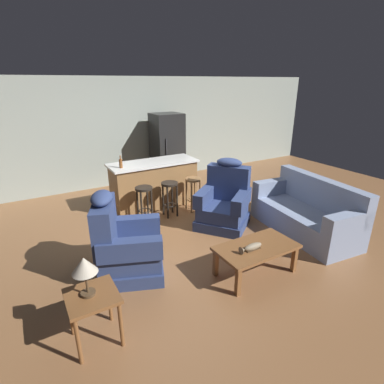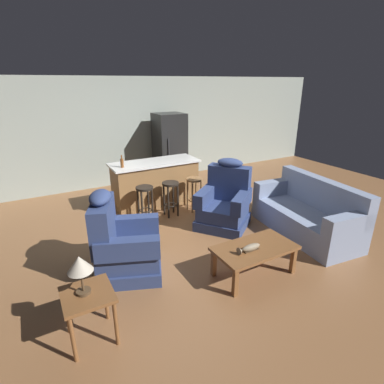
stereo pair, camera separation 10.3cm
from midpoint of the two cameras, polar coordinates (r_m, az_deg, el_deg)
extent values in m
plane|color=brown|center=(5.34, -1.67, -7.35)|extent=(12.00, 12.00, 0.00)
cube|color=#939E93|center=(7.71, -13.29, 11.01)|extent=(12.00, 0.05, 2.60)
cube|color=brown|center=(4.14, 11.48, -10.31)|extent=(1.10, 0.60, 0.04)
cube|color=brown|center=(3.84, 7.99, -16.62)|extent=(0.06, 0.06, 0.38)
cube|color=brown|center=(4.42, 18.26, -12.06)|extent=(0.06, 0.06, 0.38)
cube|color=brown|center=(4.15, 3.79, -13.28)|extent=(0.06, 0.06, 0.38)
cube|color=brown|center=(4.70, 13.89, -9.56)|extent=(0.06, 0.06, 0.38)
cube|color=#4C3823|center=(4.04, 10.78, -10.67)|extent=(0.22, 0.07, 0.01)
ellipsoid|color=gray|center=(4.02, 10.82, -10.19)|extent=(0.28, 0.09, 0.09)
cone|color=gray|center=(3.92, 8.90, -10.89)|extent=(0.06, 0.10, 0.10)
cube|color=#8493B2|center=(5.59, 19.72, -6.19)|extent=(1.05, 1.98, 0.20)
cube|color=#8493B2|center=(5.50, 19.98, -4.23)|extent=(1.05, 1.98, 0.22)
cube|color=#8493B2|center=(5.59, 22.82, -0.14)|extent=(0.41, 1.91, 0.52)
cube|color=#8493B2|center=(4.90, 27.09, -5.18)|extent=(0.86, 0.29, 0.28)
cube|color=#8493B2|center=(6.00, 14.77, 0.95)|extent=(0.86, 0.29, 0.28)
cube|color=navy|center=(4.34, -12.07, -13.68)|extent=(1.09, 1.09, 0.18)
cube|color=navy|center=(4.22, -12.28, -11.31)|extent=(1.02, 1.00, 0.24)
cube|color=navy|center=(4.05, -17.00, -6.13)|extent=(0.50, 0.79, 0.64)
ellipsoid|color=navy|center=(3.90, -17.57, -1.12)|extent=(0.42, 0.53, 0.16)
cube|color=navy|center=(4.39, -12.06, -6.27)|extent=(0.81, 0.46, 0.26)
cube|color=navy|center=(3.81, -12.49, -10.69)|extent=(0.81, 0.46, 0.26)
cube|color=navy|center=(5.49, 5.28, -5.57)|extent=(1.18, 1.18, 0.18)
cube|color=navy|center=(5.40, 5.35, -3.57)|extent=(1.09, 1.09, 0.24)
cube|color=navy|center=(5.51, 6.42, 1.80)|extent=(0.65, 0.75, 0.64)
ellipsoid|color=navy|center=(5.41, 6.58, 5.61)|extent=(0.49, 0.53, 0.16)
cube|color=navy|center=(5.21, 8.85, -1.67)|extent=(0.74, 0.63, 0.26)
cube|color=navy|center=(5.39, 2.02, -0.70)|extent=(0.74, 0.63, 0.26)
cube|color=brown|center=(3.22, -19.46, -18.21)|extent=(0.48, 0.48, 0.04)
cylinder|color=brown|center=(3.23, -21.80, -24.94)|extent=(0.04, 0.04, 0.52)
cylinder|color=brown|center=(3.27, -14.33, -23.27)|extent=(0.04, 0.04, 0.52)
cylinder|color=brown|center=(3.53, -22.99, -20.60)|extent=(0.04, 0.04, 0.52)
cylinder|color=brown|center=(3.57, -16.31, -19.17)|extent=(0.04, 0.04, 0.52)
cylinder|color=#4C3823|center=(3.21, -20.07, -17.64)|extent=(0.14, 0.14, 0.03)
cylinder|color=#4C3823|center=(3.14, -20.36, -15.83)|extent=(0.02, 0.02, 0.22)
cone|color=#BCB29E|center=(3.03, -20.80, -12.91)|extent=(0.24, 0.24, 0.16)
cube|color=olive|center=(6.29, -7.68, 1.35)|extent=(1.71, 0.63, 0.91)
cube|color=silver|center=(6.15, -7.88, 5.54)|extent=(1.80, 0.70, 0.04)
cylinder|color=black|center=(5.50, -9.72, 0.70)|extent=(0.32, 0.32, 0.04)
torus|color=black|center=(5.66, -9.46, -3.50)|extent=(0.23, 0.23, 0.02)
cylinder|color=black|center=(5.51, -10.10, -3.12)|extent=(0.04, 0.04, 0.64)
cylinder|color=black|center=(5.57, -8.18, -2.72)|extent=(0.04, 0.04, 0.64)
cylinder|color=black|center=(5.68, -10.82, -2.41)|extent=(0.04, 0.04, 0.64)
cylinder|color=black|center=(5.74, -8.96, -2.03)|extent=(0.04, 0.04, 0.64)
cylinder|color=black|center=(5.69, -4.81, 1.61)|extent=(0.32, 0.32, 0.04)
torus|color=black|center=(5.85, -4.69, -2.48)|extent=(0.23, 0.23, 0.02)
cylinder|color=black|center=(5.69, -5.18, -2.08)|extent=(0.04, 0.04, 0.64)
cylinder|color=black|center=(5.77, -3.39, -1.70)|extent=(0.04, 0.04, 0.64)
cylinder|color=black|center=(5.86, -6.02, -1.43)|extent=(0.04, 0.04, 0.64)
cylinder|color=black|center=(5.94, -4.27, -1.07)|extent=(0.04, 0.04, 0.64)
cylinder|color=olive|center=(5.93, -0.26, 2.44)|extent=(0.32, 0.32, 0.04)
torus|color=olive|center=(6.08, -0.25, -1.51)|extent=(0.23, 0.23, 0.02)
cylinder|color=olive|center=(5.91, -0.60, -1.10)|extent=(0.04, 0.04, 0.64)
cylinder|color=olive|center=(6.01, 1.05, -0.75)|extent=(0.04, 0.04, 0.64)
cylinder|color=olive|center=(6.08, -1.54, -0.51)|extent=(0.04, 0.04, 0.64)
cylinder|color=olive|center=(6.17, 0.08, -0.17)|extent=(0.04, 0.04, 0.64)
cube|color=black|center=(7.59, -5.11, 8.09)|extent=(0.70, 0.66, 1.76)
cylinder|color=#333338|center=(7.18, -5.30, 8.09)|extent=(0.02, 0.02, 0.50)
cylinder|color=brown|center=(5.80, -13.91, 5.28)|extent=(0.06, 0.06, 0.17)
cylinder|color=brown|center=(5.77, -14.01, 6.42)|extent=(0.02, 0.02, 0.07)
camera|label=1|loc=(0.05, -90.59, -0.22)|focal=28.00mm
camera|label=2|loc=(0.05, 89.41, 0.22)|focal=28.00mm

